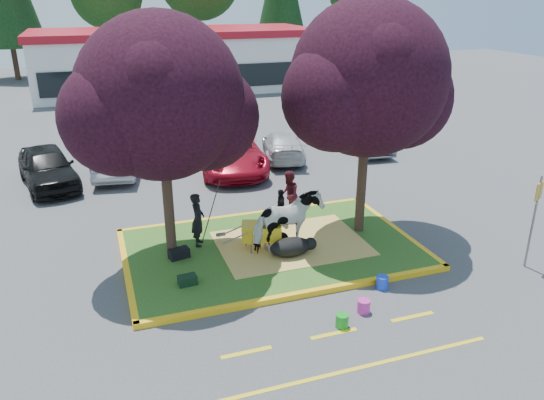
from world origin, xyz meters
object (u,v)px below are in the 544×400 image
object	(u,v)px
bucket_pink	(364,306)
car_black	(47,167)
handler	(198,220)
bucket_green	(342,321)
wheelbarrow	(262,232)
sign_post	(535,212)
bucket_blue	(382,282)
car_silver	(117,156)
calf	(291,247)
cow	(287,222)

from	to	relation	value
bucket_pink	car_black	size ratio (longest dim) A/B	0.07
handler	bucket_green	xyz separation A→B (m)	(2.24, -4.83, -0.78)
handler	wheelbarrow	xyz separation A→B (m)	(1.66, -0.82, -0.27)
wheelbarrow	bucket_green	world-z (taller)	wheelbarrow
sign_post	bucket_blue	world-z (taller)	sign_post
sign_post	car_silver	distance (m)	15.49
calf	wheelbarrow	bearing A→B (deg)	115.87
sign_post	car_black	world-z (taller)	sign_post
bucket_blue	sign_post	bearing A→B (deg)	-3.41
handler	car_black	size ratio (longest dim) A/B	0.35
sign_post	bucket_blue	size ratio (longest dim) A/B	7.88
wheelbarrow	handler	bearing A→B (deg)	170.98
wheelbarrow	sign_post	bearing A→B (deg)	-8.10
wheelbarrow	car_silver	bearing A→B (deg)	128.36
calf	handler	bearing A→B (deg)	130.78
bucket_pink	car_silver	distance (m)	13.29
calf	wheelbarrow	size ratio (longest dim) A/B	0.60
calf	wheelbarrow	world-z (taller)	wheelbarrow
cow	car_black	xyz separation A→B (m)	(-6.67, 8.31, -0.24)
bucket_blue	car_silver	world-z (taller)	car_silver
wheelbarrow	car_black	distance (m)	10.03
sign_post	calf	bearing A→B (deg)	134.59
bucket_pink	bucket_blue	world-z (taller)	bucket_blue
calf	sign_post	size ratio (longest dim) A/B	0.46
sign_post	bucket_green	world-z (taller)	sign_post
handler	wheelbarrow	bearing A→B (deg)	-100.05
cow	wheelbarrow	world-z (taller)	cow
bucket_pink	car_black	world-z (taller)	car_black
bucket_blue	car_silver	xyz separation A→B (m)	(-5.66, 11.60, 0.57)
calf	wheelbarrow	distance (m)	0.95
cow	car_silver	xyz separation A→B (m)	(-4.04, 9.04, -0.25)
wheelbarrow	bucket_blue	world-z (taller)	wheelbarrow
car_black	handler	bearing A→B (deg)	-70.83
car_black	bucket_pink	bearing A→B (deg)	-69.89
cow	bucket_blue	size ratio (longest dim) A/B	6.04
wheelbarrow	bucket_blue	bearing A→B (deg)	-34.17
wheelbarrow	bucket_green	xyz separation A→B (m)	(0.58, -4.01, -0.51)
calf	handler	size ratio (longest dim) A/B	0.76
bucket_pink	bucket_blue	xyz separation A→B (m)	(0.96, 0.82, 0.00)
sign_post	car_black	size ratio (longest dim) A/B	0.59
calf	bucket_green	xyz separation A→B (m)	(-0.03, -3.32, -0.25)
calf	car_silver	distance (m)	10.26
calf	bucket_green	size ratio (longest dim) A/B	3.80
handler	cow	bearing A→B (deg)	-99.23
handler	bucket_blue	bearing A→B (deg)	-116.78
calf	bucket_green	world-z (taller)	calf
cow	car_silver	world-z (taller)	cow
handler	car_silver	xyz separation A→B (m)	(-1.73, 7.94, -0.20)
wheelbarrow	car_silver	xyz separation A→B (m)	(-3.39, 8.76, 0.07)
bucket_green	car_silver	distance (m)	13.38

